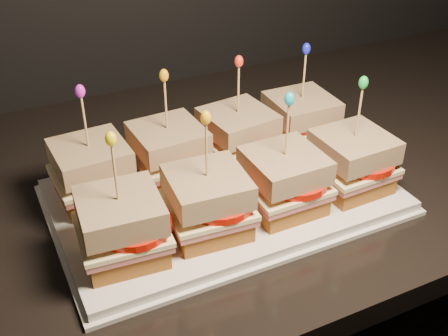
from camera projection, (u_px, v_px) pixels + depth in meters
name	position (u px, v px, depth m)	size (l,w,h in m)	color
granite_slab	(132.00, 198.00, 0.80)	(2.37, 0.66, 0.03)	black
platter	(224.00, 197.00, 0.76)	(0.44, 0.27, 0.02)	white
platter_rim	(224.00, 200.00, 0.76)	(0.45, 0.29, 0.01)	white
sandwich_0_bread_bot	(95.00, 189.00, 0.74)	(0.09, 0.09, 0.02)	brown
sandwich_0_ham	(93.00, 179.00, 0.73)	(0.10, 0.09, 0.01)	#C45556
sandwich_0_cheese	(93.00, 174.00, 0.72)	(0.10, 0.09, 0.01)	#FFF3AE
sandwich_0_tomato	(102.00, 169.00, 0.72)	(0.09, 0.09, 0.01)	red
sandwich_0_bread_top	(90.00, 156.00, 0.71)	(0.09, 0.09, 0.03)	#573215
sandwich_0_pick	(85.00, 125.00, 0.69)	(0.00, 0.00, 0.09)	tan
sandwich_0_frill	(80.00, 91.00, 0.66)	(0.01, 0.01, 0.02)	#BF1FBA
sandwich_1_bread_bot	(170.00, 170.00, 0.78)	(0.09, 0.09, 0.02)	brown
sandwich_1_ham	(169.00, 160.00, 0.77)	(0.10, 0.09, 0.01)	#C45556
sandwich_1_cheese	(169.00, 156.00, 0.76)	(0.10, 0.09, 0.01)	#FFF3AE
sandwich_1_tomato	(179.00, 151.00, 0.76)	(0.09, 0.09, 0.01)	red
sandwich_1_bread_top	(168.00, 138.00, 0.75)	(0.09, 0.09, 0.03)	#573215
sandwich_1_pick	(166.00, 108.00, 0.72)	(0.00, 0.00, 0.09)	tan
sandwich_1_frill	(164.00, 75.00, 0.70)	(0.01, 0.01, 0.02)	orange
sandwich_2_bread_bot	(238.00, 153.00, 0.81)	(0.09, 0.09, 0.02)	brown
sandwich_2_ham	(238.00, 143.00, 0.81)	(0.10, 0.09, 0.01)	#C45556
sandwich_2_cheese	(238.00, 139.00, 0.80)	(0.10, 0.09, 0.01)	#FFF3AE
sandwich_2_tomato	(247.00, 134.00, 0.80)	(0.09, 0.09, 0.01)	red
sandwich_2_bread_top	(238.00, 122.00, 0.79)	(0.09, 0.09, 0.03)	#573215
sandwich_2_pick	(238.00, 93.00, 0.76)	(0.00, 0.00, 0.09)	tan
sandwich_2_frill	(239.00, 61.00, 0.74)	(0.01, 0.01, 0.02)	red
sandwich_3_bread_bot	(299.00, 137.00, 0.85)	(0.09, 0.09, 0.02)	brown
sandwich_3_ham	(300.00, 128.00, 0.84)	(0.10, 0.09, 0.01)	#C45556
sandwich_3_cheese	(300.00, 124.00, 0.84)	(0.10, 0.09, 0.01)	#FFF3AE
sandwich_3_tomato	(310.00, 119.00, 0.84)	(0.09, 0.09, 0.01)	red
sandwich_3_bread_top	(302.00, 107.00, 0.83)	(0.09, 0.09, 0.03)	#573215
sandwich_3_pick	(304.00, 79.00, 0.80)	(0.00, 0.00, 0.09)	tan
sandwich_3_frill	(306.00, 49.00, 0.78)	(0.01, 0.01, 0.02)	#151CD6
sandwich_4_bread_bot	(124.00, 246.00, 0.64)	(0.09, 0.09, 0.02)	brown
sandwich_4_ham	(123.00, 235.00, 0.63)	(0.10, 0.09, 0.01)	#C45556
sandwich_4_cheese	(122.00, 230.00, 0.63)	(0.10, 0.09, 0.01)	#FFF3AE
sandwich_4_tomato	(133.00, 225.00, 0.62)	(0.09, 0.09, 0.01)	red
sandwich_4_bread_top	(120.00, 210.00, 0.61)	(0.09, 0.09, 0.03)	#573215
sandwich_4_pick	(115.00, 176.00, 0.59)	(0.00, 0.00, 0.09)	tan
sandwich_4_frill	(111.00, 139.00, 0.57)	(0.01, 0.01, 0.02)	yellow
sandwich_5_bread_bot	(208.00, 221.00, 0.68)	(0.09, 0.09, 0.02)	brown
sandwich_5_ham	(208.00, 210.00, 0.67)	(0.10, 0.09, 0.01)	#C45556
sandwich_5_cheese	(208.00, 205.00, 0.67)	(0.10, 0.09, 0.01)	#FFF3AE
sandwich_5_tomato	(219.00, 200.00, 0.66)	(0.09, 0.09, 0.01)	red
sandwich_5_bread_top	(207.00, 187.00, 0.65)	(0.09, 0.09, 0.03)	#573215
sandwich_5_pick	(206.00, 153.00, 0.63)	(0.00, 0.00, 0.09)	tan
sandwich_5_frill	(206.00, 118.00, 0.60)	(0.01, 0.01, 0.02)	#EFA315
sandwich_6_bread_bot	(282.00, 199.00, 0.72)	(0.09, 0.09, 0.02)	brown
sandwich_6_ham	(283.00, 188.00, 0.71)	(0.10, 0.09, 0.01)	#C45556
sandwich_6_cheese	(284.00, 184.00, 0.71)	(0.10, 0.09, 0.01)	#FFF3AE
sandwich_6_tomato	(295.00, 179.00, 0.70)	(0.09, 0.09, 0.01)	red
sandwich_6_bread_top	(285.00, 165.00, 0.69)	(0.09, 0.09, 0.03)	#573215
sandwich_6_pick	(287.00, 133.00, 0.67)	(0.00, 0.00, 0.09)	tan
sandwich_6_frill	(289.00, 99.00, 0.64)	(0.01, 0.01, 0.02)	#11ADC2
sandwich_7_bread_bot	(350.00, 179.00, 0.76)	(0.09, 0.09, 0.02)	brown
sandwich_7_ham	(351.00, 168.00, 0.75)	(0.10, 0.09, 0.01)	#C45556
sandwich_7_cheese	(352.00, 164.00, 0.75)	(0.10, 0.09, 0.01)	#FFF3AE
sandwich_7_tomato	(362.00, 159.00, 0.74)	(0.09, 0.09, 0.01)	red
sandwich_7_bread_top	(354.00, 146.00, 0.73)	(0.09, 0.09, 0.03)	#573215
sandwich_7_pick	(359.00, 115.00, 0.71)	(0.00, 0.00, 0.09)	tan
sandwich_7_frill	(363.00, 82.00, 0.68)	(0.01, 0.01, 0.02)	green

